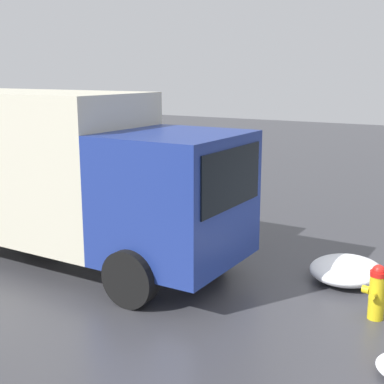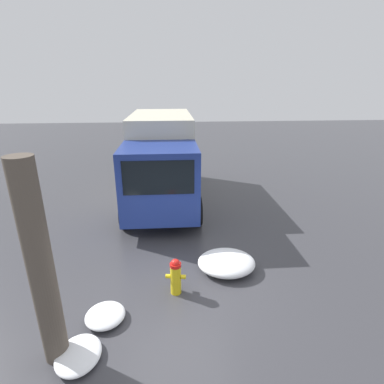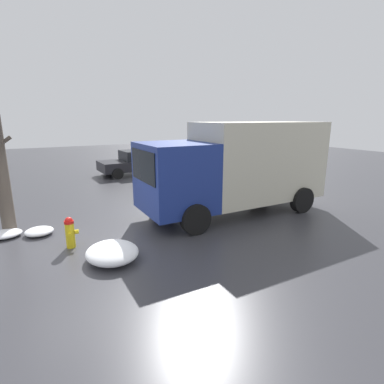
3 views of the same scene
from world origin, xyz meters
name	(u,v)px [view 1 (image 1 of 3)]	position (x,y,z in m)	size (l,w,h in m)	color
ground_plane	(375,318)	(0.00, 0.00, 0.00)	(60.00, 60.00, 0.00)	#38383D
fire_hydrant	(377,291)	(0.00, 0.00, 0.42)	(0.34, 0.44, 0.82)	yellow
delivery_truck	(65,172)	(5.61, 0.34, 1.68)	(6.59, 2.54, 3.13)	navy
snow_pile_curbside	(346,270)	(0.76, -1.23, 0.19)	(1.21, 1.37, 0.38)	white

